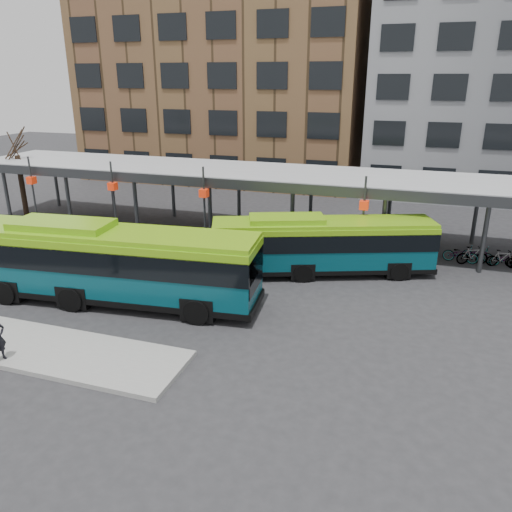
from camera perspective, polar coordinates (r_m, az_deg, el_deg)
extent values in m
plane|color=#28282B|center=(20.40, -8.91, -8.37)|extent=(120.00, 120.00, 0.00)
cube|color=gray|center=(21.25, -26.25, -8.86)|extent=(14.00, 3.00, 0.18)
cube|color=#999B9E|center=(30.62, 1.73, 9.38)|extent=(40.00, 6.00, 0.35)
cube|color=#383A3D|center=(27.84, -0.05, 8.02)|extent=(40.00, 0.15, 0.55)
cylinder|color=#383A3D|center=(38.17, -26.58, 6.18)|extent=(0.24, 0.24, 3.80)
cylinder|color=#383A3D|center=(41.78, -21.88, 7.88)|extent=(0.24, 0.24, 3.80)
cylinder|color=#383A3D|center=(34.88, -20.63, 5.90)|extent=(0.24, 0.24, 3.80)
cylinder|color=#383A3D|center=(38.80, -16.11, 7.70)|extent=(0.24, 0.24, 3.80)
cylinder|color=#383A3D|center=(32.05, -13.54, 5.47)|extent=(0.24, 0.24, 3.80)
cylinder|color=#383A3D|center=(36.28, -9.47, 7.40)|extent=(0.24, 0.24, 3.80)
cylinder|color=#383A3D|center=(29.79, -5.25, 4.87)|extent=(0.24, 0.24, 3.80)
cylinder|color=#383A3D|center=(34.30, -1.96, 6.94)|extent=(0.24, 0.24, 3.80)
cylinder|color=#383A3D|center=(28.24, 4.14, 4.06)|extent=(0.24, 0.24, 3.80)
cylinder|color=#383A3D|center=(32.96, 6.29, 6.30)|extent=(0.24, 0.24, 3.80)
cylinder|color=#383A3D|center=(27.53, 14.30, 3.06)|extent=(0.24, 0.24, 3.80)
cylinder|color=#383A3D|center=(32.35, 15.01, 5.48)|extent=(0.24, 0.24, 3.80)
cylinder|color=#383A3D|center=(27.71, 24.63, 1.95)|extent=(0.24, 0.24, 3.80)
cylinder|color=#383A3D|center=(32.51, 23.83, 4.52)|extent=(0.24, 0.24, 3.80)
cylinder|color=#383A3D|center=(35.47, -24.07, 6.49)|extent=(0.12, 0.12, 4.80)
cube|color=red|center=(35.29, -24.28, 7.90)|extent=(0.45, 0.45, 0.45)
cylinder|color=#383A3D|center=(31.81, -15.91, 6.09)|extent=(0.12, 0.12, 4.80)
cube|color=red|center=(31.62, -16.06, 7.67)|extent=(0.45, 0.45, 0.45)
cylinder|color=#383A3D|center=(28.95, -5.91, 5.43)|extent=(0.12, 0.12, 4.80)
cube|color=red|center=(28.74, -5.97, 7.17)|extent=(0.45, 0.45, 0.45)
cylinder|color=#383A3D|center=(26.69, 12.11, 3.84)|extent=(0.12, 0.12, 4.80)
cube|color=red|center=(26.47, 12.25, 5.71)|extent=(0.45, 0.45, 0.45)
cylinder|color=black|center=(39.16, -25.15, 7.15)|extent=(0.36, 0.36, 4.40)
cylinder|color=black|center=(38.69, -25.60, 10.89)|extent=(0.08, 1.63, 1.59)
cylinder|color=black|center=(38.83, -25.61, 10.92)|extent=(1.63, 0.13, 1.59)
cylinder|color=black|center=(38.82, -25.83, 10.89)|extent=(0.15, 1.63, 1.59)
cylinder|color=black|center=(38.68, -25.81, 10.86)|extent=(1.63, 0.10, 1.59)
cube|color=brown|center=(51.35, -3.23, 21.44)|extent=(26.00, 14.00, 22.00)
cube|color=#07404D|center=(22.86, -16.20, -0.99)|extent=(13.25, 3.98, 2.72)
cube|color=black|center=(22.68, -16.33, 0.30)|extent=(13.31, 4.05, 1.03)
cube|color=#70AF11|center=(22.40, -16.56, 2.53)|extent=(13.24, 3.88, 0.22)
cube|color=#70AF11|center=(23.45, -21.29, 3.30)|extent=(4.52, 2.37, 0.38)
cube|color=black|center=(23.31, -15.91, -3.81)|extent=(13.32, 4.06, 0.26)
cylinder|color=black|center=(20.52, -6.80, -6.37)|extent=(1.11, 0.43, 1.09)
cylinder|color=black|center=(22.81, -4.65, -3.51)|extent=(1.11, 0.43, 1.09)
cylinder|color=black|center=(22.90, -20.35, -4.67)|extent=(1.11, 0.43, 1.09)
cylinder|color=black|center=(24.97, -17.17, -2.25)|extent=(1.11, 0.43, 1.09)
cylinder|color=black|center=(24.76, -26.75, -3.76)|extent=(1.11, 0.43, 1.09)
cylinder|color=black|center=(26.68, -23.30, -1.60)|extent=(1.11, 0.43, 1.09)
cube|color=#07404D|center=(25.44, 7.59, 1.13)|extent=(11.13, 6.02, 2.30)
cube|color=black|center=(25.30, 7.64, 2.11)|extent=(11.19, 6.09, 0.87)
cube|color=#70AF11|center=(25.07, 7.72, 3.81)|extent=(11.10, 5.94, 0.18)
cube|color=#70AF11|center=(24.77, 3.54, 4.20)|extent=(4.02, 2.84, 0.32)
cube|color=black|center=(25.79, 7.49, -1.06)|extent=(11.20, 6.09, 0.22)
cylinder|color=black|center=(25.66, 16.03, -1.73)|extent=(0.96, 0.58, 0.92)
cylinder|color=black|center=(27.66, 14.63, -0.03)|extent=(0.96, 0.58, 0.92)
cylinder|color=black|center=(24.58, 5.39, -1.97)|extent=(0.96, 0.58, 0.92)
cylinder|color=black|center=(26.66, 4.76, -0.18)|extent=(0.96, 0.58, 0.92)
cylinder|color=black|center=(24.37, -1.05, -2.09)|extent=(0.96, 0.58, 0.92)
cylinder|color=black|center=(26.46, -1.17, -0.27)|extent=(0.96, 0.58, 0.92)
imported|color=slate|center=(29.25, 22.35, 0.23)|extent=(1.90, 0.87, 0.96)
imported|color=slate|center=(29.17, 23.48, 0.06)|extent=(1.73, 0.95, 1.00)
imported|color=slate|center=(29.84, 24.03, 0.25)|extent=(1.72, 0.98, 0.86)
imported|color=slate|center=(29.48, 26.28, -0.24)|extent=(1.61, 0.68, 0.93)
imported|color=slate|center=(29.62, 26.59, -0.29)|extent=(1.68, 0.82, 0.85)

